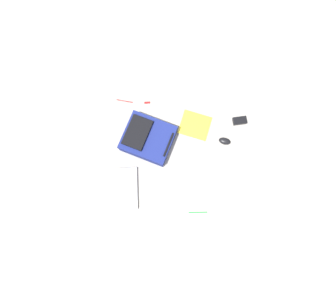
{
  "coord_description": "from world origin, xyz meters",
  "views": [
    {
      "loc": [
        0.44,
        0.05,
        2.25
      ],
      "look_at": [
        -0.03,
        -0.02,
        0.02
      ],
      "focal_mm": 29.37,
      "sensor_mm": 36.0,
      "label": 1
    }
  ],
  "objects_px": {
    "backpack": "(148,138)",
    "book_comic": "(195,125)",
    "power_brick": "(240,121)",
    "laptop": "(123,188)",
    "usb_stick": "(147,103)",
    "computer_mouse": "(225,141)",
    "pen_blue": "(198,212)",
    "cable_coil": "(193,181)",
    "pen_black": "(125,101)"
  },
  "relations": [
    {
      "from": "laptop",
      "to": "pen_black",
      "type": "relative_size",
      "value": 2.61
    },
    {
      "from": "pen_blue",
      "to": "cable_coil",
      "type": "bearing_deg",
      "value": -162.38
    },
    {
      "from": "pen_black",
      "to": "pen_blue",
      "type": "height_order",
      "value": "pen_black"
    },
    {
      "from": "book_comic",
      "to": "computer_mouse",
      "type": "xyz_separation_m",
      "value": [
        0.1,
        0.27,
        0.01
      ]
    },
    {
      "from": "computer_mouse",
      "to": "usb_stick",
      "type": "relative_size",
      "value": 1.97
    },
    {
      "from": "pen_black",
      "to": "usb_stick",
      "type": "bearing_deg",
      "value": 94.84
    },
    {
      "from": "book_comic",
      "to": "pen_blue",
      "type": "height_order",
      "value": "book_comic"
    },
    {
      "from": "book_comic",
      "to": "pen_blue",
      "type": "relative_size",
      "value": 1.84
    },
    {
      "from": "laptop",
      "to": "cable_coil",
      "type": "bearing_deg",
      "value": 105.79
    },
    {
      "from": "power_brick",
      "to": "pen_blue",
      "type": "bearing_deg",
      "value": -16.8
    },
    {
      "from": "pen_blue",
      "to": "book_comic",
      "type": "bearing_deg",
      "value": -169.87
    },
    {
      "from": "book_comic",
      "to": "pen_black",
      "type": "distance_m",
      "value": 0.64
    },
    {
      "from": "book_comic",
      "to": "pen_blue",
      "type": "distance_m",
      "value": 0.72
    },
    {
      "from": "computer_mouse",
      "to": "cable_coil",
      "type": "height_order",
      "value": "computer_mouse"
    },
    {
      "from": "backpack",
      "to": "cable_coil",
      "type": "distance_m",
      "value": 0.51
    },
    {
      "from": "computer_mouse",
      "to": "power_brick",
      "type": "distance_m",
      "value": 0.22
    },
    {
      "from": "pen_black",
      "to": "book_comic",
      "type": "bearing_deg",
      "value": 79.09
    },
    {
      "from": "book_comic",
      "to": "usb_stick",
      "type": "height_order",
      "value": "book_comic"
    },
    {
      "from": "laptop",
      "to": "power_brick",
      "type": "relative_size",
      "value": 3.26
    },
    {
      "from": "book_comic",
      "to": "cable_coil",
      "type": "bearing_deg",
      "value": 6.04
    },
    {
      "from": "power_brick",
      "to": "pen_blue",
      "type": "height_order",
      "value": "power_brick"
    },
    {
      "from": "backpack",
      "to": "laptop",
      "type": "bearing_deg",
      "value": -16.11
    },
    {
      "from": "backpack",
      "to": "usb_stick",
      "type": "distance_m",
      "value": 0.34
    },
    {
      "from": "book_comic",
      "to": "computer_mouse",
      "type": "relative_size",
      "value": 2.75
    },
    {
      "from": "laptop",
      "to": "computer_mouse",
      "type": "bearing_deg",
      "value": 124.4
    },
    {
      "from": "book_comic",
      "to": "computer_mouse",
      "type": "bearing_deg",
      "value": 69.62
    },
    {
      "from": "book_comic",
      "to": "usb_stick",
      "type": "distance_m",
      "value": 0.46
    },
    {
      "from": "cable_coil",
      "to": "pen_blue",
      "type": "height_order",
      "value": "cable_coil"
    },
    {
      "from": "computer_mouse",
      "to": "book_comic",
      "type": "bearing_deg",
      "value": -103.46
    },
    {
      "from": "backpack",
      "to": "book_comic",
      "type": "height_order",
      "value": "backpack"
    },
    {
      "from": "book_comic",
      "to": "computer_mouse",
      "type": "height_order",
      "value": "computer_mouse"
    },
    {
      "from": "backpack",
      "to": "laptop",
      "type": "height_order",
      "value": "backpack"
    },
    {
      "from": "laptop",
      "to": "computer_mouse",
      "type": "xyz_separation_m",
      "value": [
        -0.52,
        0.76,
        0.0
      ]
    },
    {
      "from": "cable_coil",
      "to": "pen_blue",
      "type": "xyz_separation_m",
      "value": [
        0.24,
        0.08,
        -0.0
      ]
    },
    {
      "from": "backpack",
      "to": "book_comic",
      "type": "bearing_deg",
      "value": 117.03
    },
    {
      "from": "computer_mouse",
      "to": "cable_coil",
      "type": "xyz_separation_m",
      "value": [
        0.37,
        -0.22,
        -0.01
      ]
    },
    {
      "from": "laptop",
      "to": "computer_mouse",
      "type": "distance_m",
      "value": 0.92
    },
    {
      "from": "cable_coil",
      "to": "pen_black",
      "type": "bearing_deg",
      "value": -130.73
    },
    {
      "from": "cable_coil",
      "to": "pen_black",
      "type": "xyz_separation_m",
      "value": [
        -0.59,
        -0.68,
        -0.0
      ]
    },
    {
      "from": "book_comic",
      "to": "usb_stick",
      "type": "relative_size",
      "value": 5.41
    },
    {
      "from": "power_brick",
      "to": "usb_stick",
      "type": "height_order",
      "value": "power_brick"
    },
    {
      "from": "cable_coil",
      "to": "backpack",
      "type": "bearing_deg",
      "value": -123.33
    },
    {
      "from": "cable_coil",
      "to": "usb_stick",
      "type": "relative_size",
      "value": 2.2
    },
    {
      "from": "backpack",
      "to": "book_comic",
      "type": "distance_m",
      "value": 0.42
    },
    {
      "from": "cable_coil",
      "to": "pen_black",
      "type": "relative_size",
      "value": 0.78
    },
    {
      "from": "power_brick",
      "to": "book_comic",
      "type": "bearing_deg",
      "value": -74.9
    },
    {
      "from": "laptop",
      "to": "pen_blue",
      "type": "height_order",
      "value": "laptop"
    },
    {
      "from": "backpack",
      "to": "power_brick",
      "type": "relative_size",
      "value": 3.93
    },
    {
      "from": "book_comic",
      "to": "cable_coil",
      "type": "xyz_separation_m",
      "value": [
        0.47,
        0.05,
        -0.0
      ]
    },
    {
      "from": "book_comic",
      "to": "power_brick",
      "type": "distance_m",
      "value": 0.38
    }
  ]
}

